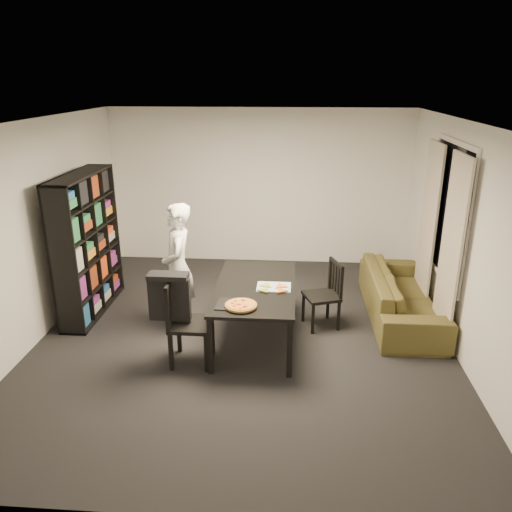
# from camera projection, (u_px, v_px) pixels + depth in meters

# --- Properties ---
(room) EXTENTS (5.01, 5.51, 2.61)m
(room) POSITION_uv_depth(u_px,v_px,m) (243.00, 237.00, 5.80)
(room) COLOR black
(room) RESTS_ON ground
(window_pane) EXTENTS (0.02, 1.40, 1.60)m
(window_pane) POSITION_uv_depth(u_px,v_px,m) (449.00, 211.00, 6.12)
(window_pane) COLOR black
(window_pane) RESTS_ON room
(window_frame) EXTENTS (0.03, 1.52, 1.72)m
(window_frame) POSITION_uv_depth(u_px,v_px,m) (449.00, 211.00, 6.12)
(window_frame) COLOR white
(window_frame) RESTS_ON room
(curtain_left) EXTENTS (0.03, 0.70, 2.25)m
(curtain_left) POSITION_uv_depth(u_px,v_px,m) (451.00, 252.00, 5.76)
(curtain_left) COLOR #BFB4A3
(curtain_left) RESTS_ON room
(curtain_right) EXTENTS (0.03, 0.70, 2.25)m
(curtain_right) POSITION_uv_depth(u_px,v_px,m) (428.00, 226.00, 6.73)
(curtain_right) COLOR #BFB4A3
(curtain_right) RESTS_ON room
(bookshelf) EXTENTS (0.35, 1.50, 1.90)m
(bookshelf) POSITION_uv_depth(u_px,v_px,m) (87.00, 245.00, 6.63)
(bookshelf) COLOR black
(bookshelf) RESTS_ON room
(dining_table) EXTENTS (0.94, 1.70, 0.71)m
(dining_table) POSITION_uv_depth(u_px,v_px,m) (255.00, 291.00, 5.96)
(dining_table) COLOR black
(dining_table) RESTS_ON room
(chair_left) EXTENTS (0.46, 0.46, 0.99)m
(chair_left) POSITION_uv_depth(u_px,v_px,m) (183.00, 316.00, 5.51)
(chair_left) COLOR black
(chair_left) RESTS_ON room
(chair_right) EXTENTS (0.52, 0.52, 0.87)m
(chair_right) POSITION_uv_depth(u_px,v_px,m) (328.00, 290.00, 6.36)
(chair_right) COLOR black
(chair_right) RESTS_ON room
(draped_jacket) EXTENTS (0.46, 0.20, 0.55)m
(draped_jacket) POSITION_uv_depth(u_px,v_px,m) (169.00, 295.00, 5.43)
(draped_jacket) COLOR black
(draped_jacket) RESTS_ON chair_left
(person) EXTENTS (0.51, 0.66, 1.63)m
(person) POSITION_uv_depth(u_px,v_px,m) (178.00, 267.00, 6.23)
(person) COLOR white
(person) RESTS_ON room
(baking_tray) EXTENTS (0.42, 0.34, 0.01)m
(baking_tray) POSITION_uv_depth(u_px,v_px,m) (235.00, 304.00, 5.44)
(baking_tray) COLOR black
(baking_tray) RESTS_ON dining_table
(pepperoni_pizza) EXTENTS (0.35, 0.35, 0.03)m
(pepperoni_pizza) POSITION_uv_depth(u_px,v_px,m) (241.00, 305.00, 5.38)
(pepperoni_pizza) COLOR olive
(pepperoni_pizza) RESTS_ON dining_table
(kitchen_towel) EXTENTS (0.40, 0.30, 0.01)m
(kitchen_towel) POSITION_uv_depth(u_px,v_px,m) (274.00, 287.00, 5.90)
(kitchen_towel) COLOR silver
(kitchen_towel) RESTS_ON dining_table
(pizza_slices) EXTENTS (0.40, 0.35, 0.01)m
(pizza_slices) POSITION_uv_depth(u_px,v_px,m) (273.00, 288.00, 5.84)
(pizza_slices) COLOR gold
(pizza_slices) RESTS_ON dining_table
(sofa) EXTENTS (0.84, 2.14, 0.62)m
(sofa) POSITION_uv_depth(u_px,v_px,m) (401.00, 295.00, 6.64)
(sofa) COLOR #42371A
(sofa) RESTS_ON room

